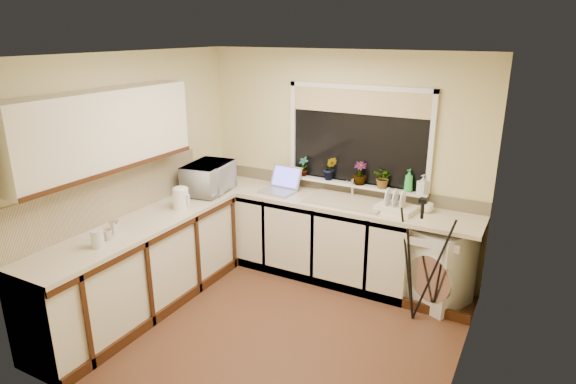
{
  "coord_description": "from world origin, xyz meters",
  "views": [
    {
      "loc": [
        1.97,
        -3.4,
        2.64
      ],
      "look_at": [
        -0.15,
        0.55,
        1.15
      ],
      "focal_mm": 30.58,
      "sensor_mm": 36.0,
      "label": 1
    }
  ],
  "objects_px": {
    "tripod": "(418,261)",
    "plant_a": "(304,167)",
    "dish_rack": "(396,208)",
    "soap_bottle_clear": "(423,184)",
    "washing_machine": "(437,265)",
    "kettle": "(181,199)",
    "steel_jar": "(115,227)",
    "laptop": "(281,185)",
    "glass_jug": "(97,239)",
    "plant_d": "(383,178)",
    "cup_left": "(107,235)",
    "microwave": "(209,178)",
    "cup_back": "(427,208)",
    "plant_c": "(360,173)",
    "soap_bottle_green": "(409,180)",
    "plant_b": "(330,168)"
  },
  "relations": [
    {
      "from": "kettle",
      "to": "plant_c",
      "type": "relative_size",
      "value": 0.85
    },
    {
      "from": "washing_machine",
      "to": "kettle",
      "type": "relative_size",
      "value": 3.77
    },
    {
      "from": "microwave",
      "to": "plant_c",
      "type": "bearing_deg",
      "value": -76.74
    },
    {
      "from": "washing_machine",
      "to": "plant_a",
      "type": "relative_size",
      "value": 3.57
    },
    {
      "from": "kettle",
      "to": "plant_d",
      "type": "height_order",
      "value": "plant_d"
    },
    {
      "from": "kettle",
      "to": "cup_left",
      "type": "relative_size",
      "value": 2.07
    },
    {
      "from": "soap_bottle_green",
      "to": "cup_left",
      "type": "bearing_deg",
      "value": -134.13
    },
    {
      "from": "laptop",
      "to": "plant_d",
      "type": "bearing_deg",
      "value": 13.5
    },
    {
      "from": "plant_b",
      "to": "plant_d",
      "type": "bearing_deg",
      "value": -0.78
    },
    {
      "from": "laptop",
      "to": "tripod",
      "type": "distance_m",
      "value": 1.78
    },
    {
      "from": "plant_d",
      "to": "washing_machine",
      "type": "bearing_deg",
      "value": -16.26
    },
    {
      "from": "kettle",
      "to": "dish_rack",
      "type": "bearing_deg",
      "value": 26.45
    },
    {
      "from": "steel_jar",
      "to": "plant_c",
      "type": "height_order",
      "value": "plant_c"
    },
    {
      "from": "dish_rack",
      "to": "soap_bottle_green",
      "type": "bearing_deg",
      "value": 88.07
    },
    {
      "from": "laptop",
      "to": "washing_machine",
      "type": "bearing_deg",
      "value": 3.86
    },
    {
      "from": "plant_a",
      "to": "cup_back",
      "type": "bearing_deg",
      "value": -4.16
    },
    {
      "from": "plant_d",
      "to": "cup_back",
      "type": "relative_size",
      "value": 1.88
    },
    {
      "from": "tripod",
      "to": "dish_rack",
      "type": "bearing_deg",
      "value": 108.03
    },
    {
      "from": "steel_jar",
      "to": "tripod",
      "type": "bearing_deg",
      "value": 29.15
    },
    {
      "from": "kettle",
      "to": "soap_bottle_green",
      "type": "xyz_separation_m",
      "value": [
        2.0,
        1.2,
        0.16
      ]
    },
    {
      "from": "kettle",
      "to": "cup_left",
      "type": "bearing_deg",
      "value": -93.49
    },
    {
      "from": "laptop",
      "to": "soap_bottle_clear",
      "type": "distance_m",
      "value": 1.55
    },
    {
      "from": "microwave",
      "to": "plant_a",
      "type": "xyz_separation_m",
      "value": [
        0.88,
        0.61,
        0.1
      ]
    },
    {
      "from": "dish_rack",
      "to": "plant_b",
      "type": "bearing_deg",
      "value": 174.71
    },
    {
      "from": "glass_jug",
      "to": "soap_bottle_clear",
      "type": "height_order",
      "value": "soap_bottle_clear"
    },
    {
      "from": "steel_jar",
      "to": "glass_jug",
      "type": "bearing_deg",
      "value": -71.08
    },
    {
      "from": "glass_jug",
      "to": "plant_a",
      "type": "bearing_deg",
      "value": 70.29
    },
    {
      "from": "dish_rack",
      "to": "plant_c",
      "type": "distance_m",
      "value": 0.58
    },
    {
      "from": "microwave",
      "to": "cup_left",
      "type": "bearing_deg",
      "value": 172.86
    },
    {
      "from": "dish_rack",
      "to": "microwave",
      "type": "xyz_separation_m",
      "value": [
        -2.03,
        -0.4,
        0.14
      ]
    },
    {
      "from": "tripod",
      "to": "plant_a",
      "type": "relative_size",
      "value": 5.47
    },
    {
      "from": "cup_back",
      "to": "soap_bottle_green",
      "type": "bearing_deg",
      "value": 154.02
    },
    {
      "from": "dish_rack",
      "to": "plant_d",
      "type": "xyz_separation_m",
      "value": [
        -0.22,
        0.21,
        0.23
      ]
    },
    {
      "from": "plant_a",
      "to": "soap_bottle_green",
      "type": "bearing_deg",
      "value": 0.49
    },
    {
      "from": "laptop",
      "to": "glass_jug",
      "type": "relative_size",
      "value": 2.68
    },
    {
      "from": "kettle",
      "to": "plant_a",
      "type": "bearing_deg",
      "value": 56.12
    },
    {
      "from": "tripod",
      "to": "soap_bottle_green",
      "type": "relative_size",
      "value": 5.18
    },
    {
      "from": "glass_jug",
      "to": "plant_d",
      "type": "xyz_separation_m",
      "value": [
        1.74,
        2.24,
        0.19
      ]
    },
    {
      "from": "kettle",
      "to": "plant_c",
      "type": "distance_m",
      "value": 1.9
    },
    {
      "from": "glass_jug",
      "to": "cup_left",
      "type": "height_order",
      "value": "glass_jug"
    },
    {
      "from": "cup_back",
      "to": "dish_rack",
      "type": "bearing_deg",
      "value": -158.13
    },
    {
      "from": "washing_machine",
      "to": "plant_a",
      "type": "bearing_deg",
      "value": -163.29
    },
    {
      "from": "laptop",
      "to": "cup_left",
      "type": "xyz_separation_m",
      "value": [
        -0.67,
        -1.92,
        -0.02
      ]
    },
    {
      "from": "plant_a",
      "to": "plant_b",
      "type": "xyz_separation_m",
      "value": [
        0.32,
        0.0,
        0.02
      ]
    },
    {
      "from": "washing_machine",
      "to": "tripod",
      "type": "distance_m",
      "value": 0.5
    },
    {
      "from": "soap_bottle_clear",
      "to": "cup_left",
      "type": "xyz_separation_m",
      "value": [
        -2.2,
        -2.12,
        -0.2
      ]
    },
    {
      "from": "glass_jug",
      "to": "soap_bottle_green",
      "type": "xyz_separation_m",
      "value": [
        2.01,
        2.26,
        0.19
      ]
    },
    {
      "from": "laptop",
      "to": "kettle",
      "type": "relative_size",
      "value": 1.91
    },
    {
      "from": "kettle",
      "to": "steel_jar",
      "type": "height_order",
      "value": "kettle"
    },
    {
      "from": "dish_rack",
      "to": "soap_bottle_clear",
      "type": "height_order",
      "value": "soap_bottle_clear"
    }
  ]
}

